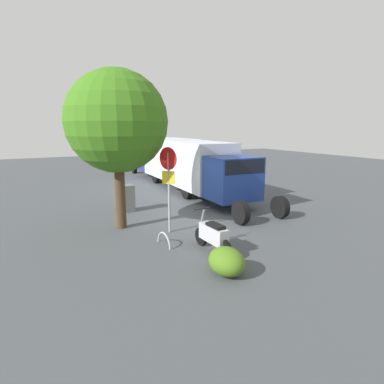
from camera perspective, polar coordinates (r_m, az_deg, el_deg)
ground_plane at (r=12.62m, az=-2.12°, el=-4.89°), size 60.00×60.00×0.00m
box_truck_near at (r=15.71m, az=3.05°, el=4.35°), size 7.78×2.41×2.85m
box_truck_far at (r=21.30m, az=-4.75°, el=6.31°), size 8.00×2.35×2.86m
motorcycle at (r=9.26m, az=3.85°, el=-7.82°), size 1.81×0.55×1.20m
stop_sign at (r=10.65m, az=-4.28°, el=2.82°), size 0.71×0.33×2.96m
street_tree at (r=11.28m, az=-13.45°, el=12.23°), size 3.51×3.51×5.54m
utility_cabinet at (r=13.93m, az=-11.43°, el=-1.06°), size 0.59×0.43×1.16m
bike_rack_hoop at (r=9.96m, az=-5.12°, el=-9.59°), size 0.85×0.11×0.85m
shrub_near_sign at (r=8.01m, az=6.31°, el=-12.40°), size 1.04×0.85×0.71m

